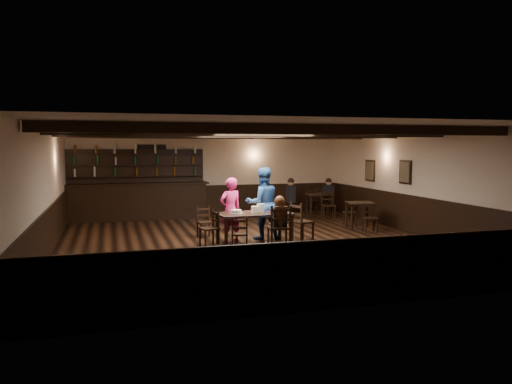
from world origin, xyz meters
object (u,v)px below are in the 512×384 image
object	(u,v)px
chair_near_left	(240,231)
man_blue	(263,203)
woman_pink	(230,210)
cake	(236,212)
dining_table	(254,216)
bar_counter	(138,196)
chair_near_right	(280,224)

from	to	relation	value
chair_near_left	man_blue	bearing A→B (deg)	55.10
woman_pink	chair_near_left	bearing A→B (deg)	69.52
woman_pink	cake	distance (m)	0.51
dining_table	man_blue	size ratio (longest dim) A/B	0.98
dining_table	bar_counter	xyz separation A→B (m)	(-2.39, 4.94, 0.04)
dining_table	bar_counter	world-z (taller)	bar_counter
chair_near_left	bar_counter	size ratio (longest dim) A/B	0.18
man_blue	bar_counter	distance (m)	5.13
chair_near_left	man_blue	world-z (taller)	man_blue
chair_near_left	cake	world-z (taller)	cake
cake	bar_counter	xyz separation A→B (m)	(-1.96, 4.96, -0.07)
chair_near_right	woman_pink	xyz separation A→B (m)	(-0.78, 1.37, 0.18)
chair_near_right	bar_counter	distance (m)	6.42
woman_pink	bar_counter	xyz separation A→B (m)	(-1.94, 4.44, -0.05)
chair_near_left	bar_counter	xyz separation A→B (m)	(-1.86, 5.64, 0.27)
man_blue	cake	xyz separation A→B (m)	(-0.83, -0.66, -0.10)
woman_pink	cake	bearing A→B (deg)	75.61
dining_table	cake	world-z (taller)	cake
chair_near_right	dining_table	bearing A→B (deg)	111.00
bar_counter	woman_pink	bearing A→B (deg)	-66.43
man_blue	bar_counter	xyz separation A→B (m)	(-2.79, 4.30, -0.16)
man_blue	chair_near_right	bearing A→B (deg)	86.84
chair_near_left	chair_near_right	bearing A→B (deg)	-11.29
cake	bar_counter	bearing A→B (deg)	111.55
dining_table	cake	size ratio (longest dim) A/B	6.12
chair_near_left	man_blue	distance (m)	1.69
woman_pink	man_blue	world-z (taller)	man_blue
chair_near_right	chair_near_left	bearing A→B (deg)	168.71
bar_counter	chair_near_right	bearing A→B (deg)	-64.90
chair_near_right	cake	xyz separation A→B (m)	(-0.76, 0.85, 0.20)
chair_near_left	woman_pink	world-z (taller)	woman_pink
cake	man_blue	bearing A→B (deg)	38.34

